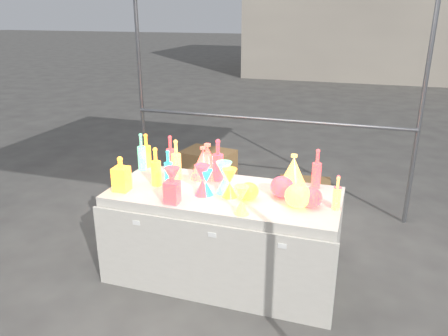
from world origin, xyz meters
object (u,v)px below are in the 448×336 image
(globe_0, at_px, (249,192))
(display_table, at_px, (224,235))
(cardboard_box_closed, at_px, (208,168))
(lampshade_0, at_px, (203,162))
(hourglass_0, at_px, (173,183))
(decanter_0, at_px, (121,174))
(bottle_0, at_px, (146,150))

(globe_0, bearing_deg, display_table, 162.68)
(cardboard_box_closed, height_order, globe_0, globe_0)
(display_table, bearing_deg, globe_0, -17.32)
(cardboard_box_closed, bearing_deg, display_table, -56.38)
(cardboard_box_closed, distance_m, lampshade_0, 1.82)
(hourglass_0, height_order, lampshade_0, lampshade_0)
(decanter_0, distance_m, globe_0, 1.01)
(decanter_0, bearing_deg, globe_0, 5.35)
(cardboard_box_closed, height_order, lampshade_0, lampshade_0)
(hourglass_0, bearing_deg, lampshade_0, 81.29)
(bottle_0, distance_m, lampshade_0, 0.59)
(bottle_0, bearing_deg, cardboard_box_closed, 88.67)
(cardboard_box_closed, xyz_separation_m, hourglass_0, (0.48, -2.07, 0.65))
(globe_0, bearing_deg, decanter_0, -172.15)
(cardboard_box_closed, distance_m, bottle_0, 1.65)
(cardboard_box_closed, height_order, decanter_0, decanter_0)
(hourglass_0, bearing_deg, display_table, 31.63)
(cardboard_box_closed, bearing_deg, globe_0, -51.79)
(bottle_0, bearing_deg, lampshade_0, -9.78)
(display_table, distance_m, hourglass_0, 0.63)
(hourglass_0, bearing_deg, globe_0, 13.89)
(decanter_0, distance_m, lampshade_0, 0.69)
(display_table, distance_m, lampshade_0, 0.63)
(display_table, relative_size, bottle_0, 5.93)
(cardboard_box_closed, distance_m, hourglass_0, 2.22)
(hourglass_0, bearing_deg, decanter_0, 179.94)
(lampshade_0, bearing_deg, globe_0, -13.20)
(display_table, xyz_separation_m, globe_0, (0.22, -0.07, 0.44))
(hourglass_0, distance_m, lampshade_0, 0.47)
(bottle_0, bearing_deg, globe_0, -21.79)
(bottle_0, relative_size, decanter_0, 1.10)
(hourglass_0, relative_size, lampshade_0, 0.87)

